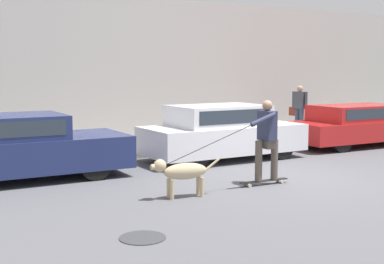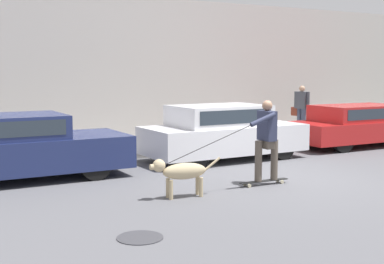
{
  "view_description": "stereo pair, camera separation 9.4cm",
  "coord_description": "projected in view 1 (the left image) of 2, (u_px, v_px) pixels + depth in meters",
  "views": [
    {
      "loc": [
        -6.81,
        -8.25,
        2.19
      ],
      "look_at": [
        -1.43,
        0.89,
        0.95
      ],
      "focal_mm": 50.0,
      "sensor_mm": 36.0,
      "label": 1
    },
    {
      "loc": [
        -6.72,
        -8.3,
        2.19
      ],
      "look_at": [
        -1.43,
        0.89,
        0.95
      ],
      "focal_mm": 50.0,
      "sensor_mm": 36.0,
      "label": 2
    }
  ],
  "objects": [
    {
      "name": "back_wall",
      "position": [
        141.0,
        71.0,
        15.9
      ],
      "size": [
        32.0,
        0.3,
        4.3
      ],
      "color": "#B2ADA8",
      "rests_on": "ground_plane"
    },
    {
      "name": "skateboarder",
      "position": [
        266.0,
        137.0,
        10.12
      ],
      "size": [
        2.78,
        0.57,
        1.62
      ],
      "rotation": [
        0.0,
        0.0,
        3.09
      ],
      "color": "beige",
      "rests_on": "ground_plane"
    },
    {
      "name": "ground_plane",
      "position": [
        275.0,
        179.0,
        10.74
      ],
      "size": [
        36.0,
        36.0,
        0.0
      ],
      "primitive_type": "plane",
      "color": "#545459"
    },
    {
      "name": "parked_car_2",
      "position": [
        358.0,
        125.0,
        15.4
      ],
      "size": [
        4.52,
        1.81,
        1.19
      ],
      "rotation": [
        0.0,
        0.0,
        -0.03
      ],
      "color": "black",
      "rests_on": "ground_plane"
    },
    {
      "name": "sidewalk_curb",
      "position": [
        163.0,
        146.0,
        14.93
      ],
      "size": [
        30.0,
        2.49,
        0.14
      ],
      "color": "gray",
      "rests_on": "ground_plane"
    },
    {
      "name": "dog",
      "position": [
        182.0,
        172.0,
        9.14
      ],
      "size": [
        1.3,
        0.38,
        0.69
      ],
      "rotation": [
        0.0,
        0.0,
        3.01
      ],
      "color": "tan",
      "rests_on": "ground_plane"
    },
    {
      "name": "parked_car_0",
      "position": [
        14.0,
        149.0,
        10.53
      ],
      "size": [
        4.44,
        1.83,
        1.31
      ],
      "rotation": [
        0.0,
        0.0,
        -0.02
      ],
      "color": "black",
      "rests_on": "ground_plane"
    },
    {
      "name": "manhole_cover",
      "position": [
        142.0,
        238.0,
        6.98
      ],
      "size": [
        0.61,
        0.61,
        0.01
      ],
      "color": "#38383D",
      "rests_on": "ground_plane"
    },
    {
      "name": "pedestrian_with_bag",
      "position": [
        299.0,
        107.0,
        17.71
      ],
      "size": [
        0.28,
        0.74,
        1.52
      ],
      "rotation": [
        0.0,
        0.0,
        0.13
      ],
      "color": "#3D4760",
      "rests_on": "sidewalk_curb"
    },
    {
      "name": "parked_car_1",
      "position": [
        222.0,
        133.0,
        13.01
      ],
      "size": [
        3.98,
        1.69,
        1.34
      ],
      "rotation": [
        0.0,
        0.0,
        -0.0
      ],
      "color": "black",
      "rests_on": "ground_plane"
    }
  ]
}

